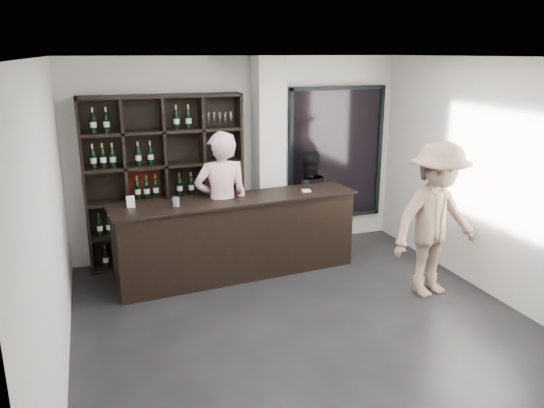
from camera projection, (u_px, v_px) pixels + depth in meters
name	position (u px, v px, depth m)	size (l,w,h in m)	color
floor	(311.00, 332.00, 5.81)	(5.00, 5.50, 0.01)	black
wine_shelf	(166.00, 181.00, 7.44)	(2.20, 0.35, 2.40)	black
structural_column	(269.00, 158.00, 7.76)	(0.40, 0.40, 2.90)	silver
glass_panel	(336.00, 154.00, 8.35)	(1.60, 0.08, 2.10)	black
tasting_counter	(238.00, 237.00, 7.14)	(3.31, 0.69, 1.09)	black
taster_pink	(222.00, 205.00, 7.05)	(0.72, 0.47, 1.98)	beige
taster_black	(307.00, 200.00, 8.07)	(0.75, 0.58, 1.54)	black
customer	(436.00, 220.00, 6.47)	(1.25, 0.72, 1.94)	#91745E
wine_glass	(239.00, 193.00, 6.90)	(0.07, 0.07, 0.17)	white
spit_cup	(176.00, 202.00, 6.61)	(0.08, 0.08, 0.11)	silver
napkin_stack	(306.00, 191.00, 7.33)	(0.11, 0.11, 0.02)	white
card_stand	(131.00, 202.00, 6.56)	(0.10, 0.05, 0.14)	white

